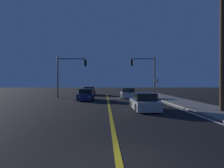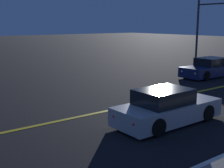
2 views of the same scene
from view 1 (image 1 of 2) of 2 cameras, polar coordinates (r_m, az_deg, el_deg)
ground_plane at (r=6.42m, az=1.80°, el=-19.30°), size 160.00×160.00×0.00m
sidewalk_right at (r=20.47m, az=20.94°, el=-5.37°), size 3.20×45.90×0.15m
lane_line_center at (r=18.91m, az=-0.64°, el=-6.04°), size 0.20×43.35×0.01m
lane_line_edge_right at (r=19.84m, az=15.99°, el=-5.75°), size 0.16×43.35×0.01m
stop_bar at (r=30.29m, az=4.53°, el=-3.55°), size 5.90×0.50×0.01m
car_following_oncoming_navy at (r=27.29m, az=-6.48°, el=-2.80°), size 1.86×4.34×1.34m
car_lead_oncoming_red at (r=38.28m, az=-5.69°, el=-1.83°), size 2.01×4.54×1.34m
car_mid_block_white at (r=30.73m, az=3.96°, el=-2.42°), size 1.93×4.25×1.34m
car_side_waiting_silver at (r=17.64m, az=8.07°, el=-4.64°), size 1.84×4.47×1.34m
traffic_signal_near_right at (r=32.90m, az=8.47°, el=3.49°), size 3.52×0.28×5.83m
traffic_signal_far_left at (r=31.36m, az=-10.82°, el=3.48°), size 3.94×0.28×5.66m
utility_pole_right at (r=17.91m, az=25.75°, el=9.09°), size 1.74×0.34×9.40m
street_sign_corner at (r=30.30m, az=11.13°, el=-0.30°), size 0.56×0.13×2.58m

